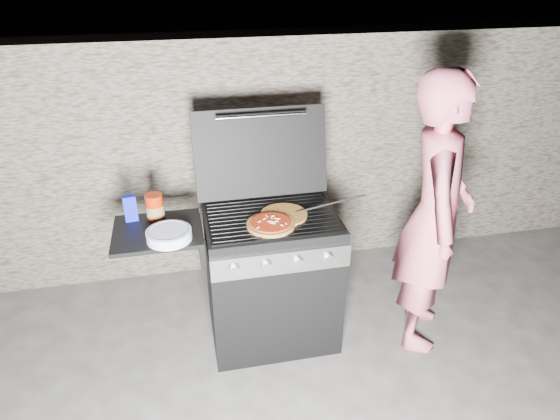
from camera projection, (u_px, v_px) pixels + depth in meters
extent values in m
plane|color=#423F3B|center=(273.00, 333.00, 3.40)|extent=(50.00, 50.00, 0.00)
cube|color=gray|center=(246.00, 154.00, 3.88)|extent=(8.00, 0.35, 1.80)
cylinder|color=gold|center=(284.00, 215.00, 2.98)|extent=(0.37, 0.37, 0.02)
cylinder|color=#A72205|center=(155.00, 207.00, 2.93)|extent=(0.13, 0.13, 0.16)
cube|color=#0E18BB|center=(130.00, 208.00, 2.91)|extent=(0.08, 0.05, 0.16)
cylinder|color=white|center=(169.00, 235.00, 2.74)|extent=(0.29, 0.29, 0.06)
imported|color=#E0667E|center=(435.00, 216.00, 3.02)|extent=(0.66, 0.77, 1.78)
cylinder|color=black|center=(328.00, 204.00, 3.01)|extent=(0.47, 0.02, 0.09)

